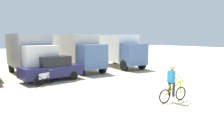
{
  "coord_description": "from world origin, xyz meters",
  "views": [
    {
      "loc": [
        -6.36,
        -6.2,
        3.03
      ],
      "look_at": [
        0.28,
        4.31,
        1.1
      ],
      "focal_mm": 33.19,
      "sensor_mm": 36.0,
      "label": 1
    }
  ],
  "objects_px": {
    "box_truck_grey_hauler": "(29,52)",
    "box_truck_cream_rv": "(78,50)",
    "box_truck_avon_van": "(118,49)",
    "bicycle_spare": "(44,79)",
    "sedan_parked": "(52,68)",
    "cyclist_orange_shirt": "(172,85)"
  },
  "relations": [
    {
      "from": "box_truck_grey_hauler",
      "to": "bicycle_spare",
      "type": "distance_m",
      "value": 4.77
    },
    {
      "from": "box_truck_avon_van",
      "to": "sedan_parked",
      "type": "xyz_separation_m",
      "value": [
        -8.04,
        -3.49,
        -0.99
      ]
    },
    {
      "from": "box_truck_cream_rv",
      "to": "sedan_parked",
      "type": "bearing_deg",
      "value": -134.56
    },
    {
      "from": "box_truck_grey_hauler",
      "to": "bicycle_spare",
      "type": "relative_size",
      "value": 4.56
    },
    {
      "from": "box_truck_grey_hauler",
      "to": "box_truck_cream_rv",
      "type": "distance_m",
      "value": 4.38
    },
    {
      "from": "box_truck_grey_hauler",
      "to": "sedan_parked",
      "type": "relative_size",
      "value": 1.56
    },
    {
      "from": "box_truck_cream_rv",
      "to": "sedan_parked",
      "type": "distance_m",
      "value": 5.13
    },
    {
      "from": "box_truck_grey_hauler",
      "to": "box_truck_cream_rv",
      "type": "bearing_deg",
      "value": 3.47
    },
    {
      "from": "box_truck_cream_rv",
      "to": "bicycle_spare",
      "type": "bearing_deg",
      "value": -132.43
    },
    {
      "from": "box_truck_grey_hauler",
      "to": "box_truck_avon_van",
      "type": "distance_m",
      "value": 8.89
    },
    {
      "from": "box_truck_grey_hauler",
      "to": "cyclist_orange_shirt",
      "type": "distance_m",
      "value": 12.18
    },
    {
      "from": "cyclist_orange_shirt",
      "to": "bicycle_spare",
      "type": "bearing_deg",
      "value": 121.59
    },
    {
      "from": "bicycle_spare",
      "to": "box_truck_grey_hauler",
      "type": "bearing_deg",
      "value": 89.82
    },
    {
      "from": "sedan_parked",
      "to": "box_truck_grey_hauler",
      "type": "bearing_deg",
      "value": 104.2
    },
    {
      "from": "box_truck_avon_van",
      "to": "bicycle_spare",
      "type": "bearing_deg",
      "value": -152.13
    },
    {
      "from": "sedan_parked",
      "to": "cyclist_orange_shirt",
      "type": "bearing_deg",
      "value": -67.39
    },
    {
      "from": "box_truck_avon_van",
      "to": "cyclist_orange_shirt",
      "type": "xyz_separation_m",
      "value": [
        -4.69,
        -11.55,
        -1.03
      ]
    },
    {
      "from": "box_truck_grey_hauler",
      "to": "box_truck_avon_van",
      "type": "relative_size",
      "value": 1.01
    },
    {
      "from": "box_truck_cream_rv",
      "to": "cyclist_orange_shirt",
      "type": "bearing_deg",
      "value": -90.87
    },
    {
      "from": "box_truck_avon_van",
      "to": "cyclist_orange_shirt",
      "type": "height_order",
      "value": "box_truck_avon_van"
    },
    {
      "from": "box_truck_cream_rv",
      "to": "bicycle_spare",
      "type": "height_order",
      "value": "box_truck_cream_rv"
    },
    {
      "from": "box_truck_avon_van",
      "to": "cyclist_orange_shirt",
      "type": "distance_m",
      "value": 12.51
    }
  ]
}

